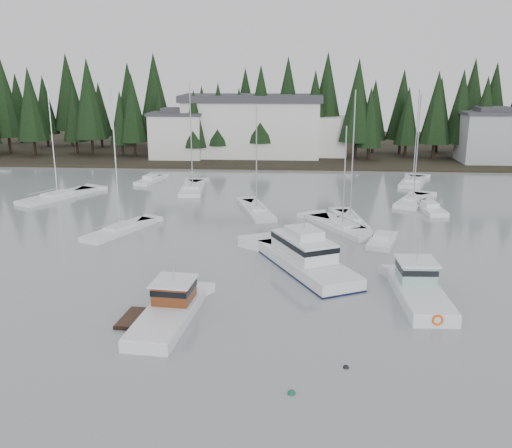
{
  "coord_description": "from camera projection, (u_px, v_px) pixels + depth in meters",
  "views": [
    {
      "loc": [
        2.84,
        -21.42,
        16.23
      ],
      "look_at": [
        -0.53,
        28.06,
        2.5
      ],
      "focal_mm": 40.0,
      "sensor_mm": 36.0,
      "label": 1
    }
  ],
  "objects": [
    {
      "name": "lobster_boat_teal",
      "position": [
        419.0,
        292.0,
        41.01
      ],
      "size": [
        3.36,
        8.89,
        4.87
      ],
      "rotation": [
        0.0,
        0.0,
        1.61
      ],
      "color": "white",
      "rests_on": "ground"
    },
    {
      "name": "sailboat_11",
      "position": [
        193.0,
        189.0,
        77.63
      ],
      "size": [
        3.67,
        10.07,
        14.75
      ],
      "rotation": [
        0.0,
        0.0,
        1.65
      ],
      "color": "white",
      "rests_on": "ground"
    },
    {
      "name": "harbor_inn",
      "position": [
        263.0,
        126.0,
        102.94
      ],
      "size": [
        29.5,
        11.5,
        10.9
      ],
      "color": "silver",
      "rests_on": "ground"
    },
    {
      "name": "far_shore_land",
      "position": [
        281.0,
        147.0,
        118.38
      ],
      "size": [
        240.0,
        54.0,
        1.0
      ],
      "primitive_type": "cube",
      "color": "black",
      "rests_on": "ground"
    },
    {
      "name": "runabout_1",
      "position": [
        382.0,
        243.0,
        53.96
      ],
      "size": [
        3.61,
        5.55,
        1.42
      ],
      "rotation": [
        0.0,
        0.0,
        1.27
      ],
      "color": "white",
      "rests_on": "ground"
    },
    {
      "name": "lobster_boat_brown",
      "position": [
        167.0,
        313.0,
        37.71
      ],
      "size": [
        5.11,
        9.18,
        4.42
      ],
      "rotation": [
        0.0,
        0.0,
        1.48
      ],
      "color": "white",
      "rests_on": "ground"
    },
    {
      "name": "cabin_cruiser_center",
      "position": [
        306.0,
        260.0,
        47.13
      ],
      "size": [
        8.79,
        12.57,
        5.23
      ],
      "rotation": [
        0.0,
        0.0,
        2.03
      ],
      "color": "white",
      "rests_on": "ground"
    },
    {
      "name": "sailboat_10",
      "position": [
        342.0,
        228.0,
        58.97
      ],
      "size": [
        7.47,
        10.04,
        11.14
      ],
      "rotation": [
        0.0,
        0.0,
        2.09
      ],
      "color": "white",
      "rests_on": "ground"
    },
    {
      "name": "sailboat_7",
      "position": [
        413.0,
        183.0,
        81.87
      ],
      "size": [
        5.52,
        9.19,
        13.71
      ],
      "rotation": [
        0.0,
        0.0,
        1.26
      ],
      "color": "white",
      "rests_on": "ground"
    },
    {
      "name": "ground",
      "position": [
        225.0,
        448.0,
        25.11
      ],
      "size": [
        260.0,
        260.0,
        0.0
      ],
      "primitive_type": "plane",
      "color": "gray",
      "rests_on": "ground"
    },
    {
      "name": "runabout_3",
      "position": [
        151.0,
        181.0,
        83.0
      ],
      "size": [
        3.57,
        6.84,
        1.42
      ],
      "rotation": [
        0.0,
        0.0,
        1.35
      ],
      "color": "white",
      "rests_on": "ground"
    },
    {
      "name": "runabout_4",
      "position": [
        430.0,
        209.0,
        66.67
      ],
      "size": [
        2.92,
        7.1,
        1.42
      ],
      "rotation": [
        0.0,
        0.0,
        1.68
      ],
      "color": "white",
      "rests_on": "ground"
    },
    {
      "name": "sailboat_0",
      "position": [
        120.0,
        231.0,
        57.82
      ],
      "size": [
        5.92,
        9.36,
        14.78
      ],
      "rotation": [
        0.0,
        0.0,
        1.15
      ],
      "color": "white",
      "rests_on": "ground"
    },
    {
      "name": "conifer_treeline",
      "position": [
        280.0,
        155.0,
        107.8
      ],
      "size": [
        200.0,
        22.0,
        20.0
      ],
      "primitive_type": null,
      "color": "black",
      "rests_on": "ground"
    },
    {
      "name": "sailboat_3",
      "position": [
        413.0,
        202.0,
        70.37
      ],
      "size": [
        6.14,
        8.77,
        13.72
      ],
      "rotation": [
        0.0,
        0.0,
        1.13
      ],
      "color": "white",
      "rests_on": "ground"
    },
    {
      "name": "mooring_buoy_green",
      "position": [
        291.0,
        394.0,
        29.28
      ],
      "size": [
        0.43,
        0.43,
        0.43
      ],
      "primitive_type": "sphere",
      "color": "#145933",
      "rests_on": "ground"
    },
    {
      "name": "sailboat_12",
      "position": [
        350.0,
        222.0,
        61.34
      ],
      "size": [
        3.65,
        8.39,
        14.51
      ],
      "rotation": [
        0.0,
        0.0,
        1.72
      ],
      "color": "white",
      "rests_on": "ground"
    },
    {
      "name": "mooring_buoy_dark",
      "position": [
        346.0,
        368.0,
        31.79
      ],
      "size": [
        0.35,
        0.35,
        0.35
      ],
      "primitive_type": "sphere",
      "color": "black",
      "rests_on": "ground"
    },
    {
      "name": "sailboat_6",
      "position": [
        58.0,
        197.0,
        72.89
      ],
      "size": [
        7.56,
        11.04,
        14.73
      ],
      "rotation": [
        0.0,
        0.0,
        1.1
      ],
      "color": "white",
      "rests_on": "ground"
    },
    {
      "name": "sailboat_5",
      "position": [
        256.0,
        212.0,
        65.7
      ],
      "size": [
        5.14,
        10.14,
        12.6
      ],
      "rotation": [
        0.0,
        0.0,
        1.86
      ],
      "color": "white",
      "rests_on": "ground"
    },
    {
      "name": "house_west",
      "position": [
        177.0,
        134.0,
        101.01
      ],
      "size": [
        9.54,
        7.42,
        8.75
      ],
      "color": "silver",
      "rests_on": "ground"
    },
    {
      "name": "house_east_a",
      "position": [
        491.0,
        136.0,
        96.45
      ],
      "size": [
        10.6,
        8.48,
        9.25
      ],
      "color": "#999EA0",
      "rests_on": "ground"
    }
  ]
}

